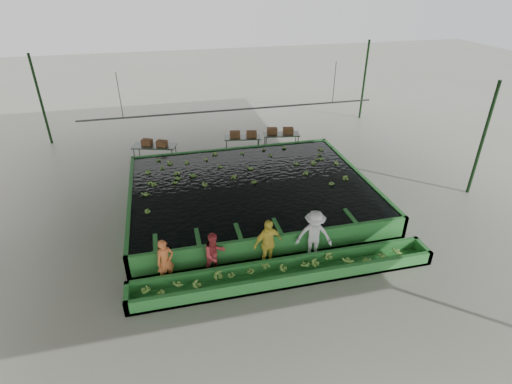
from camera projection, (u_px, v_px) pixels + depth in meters
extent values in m
plane|color=gray|center=(259.00, 220.00, 16.00)|extent=(80.00, 80.00, 0.00)
cube|color=gray|center=(259.00, 96.00, 13.57)|extent=(20.00, 22.00, 0.04)
cube|color=black|center=(250.00, 184.00, 16.86)|extent=(9.70, 7.70, 0.00)
cylinder|color=#59605B|center=(234.00, 110.00, 18.79)|extent=(0.08, 0.08, 14.00)
cylinder|color=#59605B|center=(120.00, 96.00, 17.27)|extent=(0.04, 0.04, 2.00)
cylinder|color=#59605B|center=(334.00, 82.00, 19.33)|extent=(0.04, 0.04, 2.00)
imported|color=orange|center=(165.00, 262.00, 12.48)|extent=(0.66, 0.54, 1.55)
imported|color=#B9363B|center=(215.00, 254.00, 12.80)|extent=(0.91, 0.81, 1.56)
imported|color=#FAE248|center=(268.00, 244.00, 13.11)|extent=(1.14, 0.73, 1.80)
imported|color=silver|center=(314.00, 236.00, 13.42)|extent=(1.37, 1.03, 1.88)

